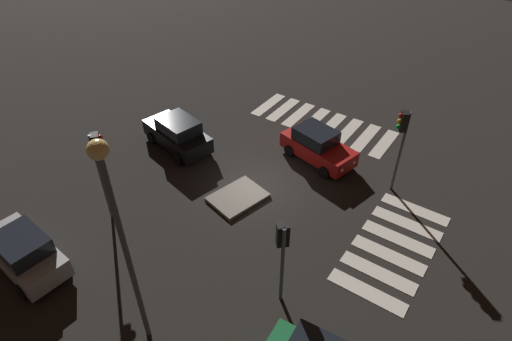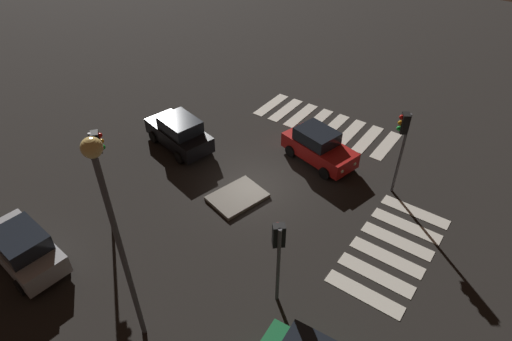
# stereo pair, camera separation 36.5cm
# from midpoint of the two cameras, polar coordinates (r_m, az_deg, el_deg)

# --- Properties ---
(ground_plane) EXTENTS (80.00, 80.00, 0.00)m
(ground_plane) POSITION_cam_midpoint_polar(r_m,az_deg,el_deg) (22.39, 0.47, -2.01)
(ground_plane) COLOR black
(traffic_island) EXTENTS (3.02, 2.55, 0.18)m
(traffic_island) POSITION_cam_midpoint_polar(r_m,az_deg,el_deg) (21.61, -1.97, -3.49)
(traffic_island) COLOR gray
(traffic_island) RESTS_ON ground
(car_silver) EXTENTS (2.33, 4.41, 1.86)m
(car_silver) POSITION_cam_midpoint_polar(r_m,az_deg,el_deg) (20.43, -27.73, -8.97)
(car_silver) COLOR #9EA0A5
(car_silver) RESTS_ON ground
(car_red) EXTENTS (2.73, 4.46, 1.83)m
(car_red) POSITION_cam_midpoint_polar(r_m,az_deg,el_deg) (23.87, 8.62, 3.12)
(car_red) COLOR red
(car_red) RESTS_ON ground
(car_black) EXTENTS (2.76, 4.62, 1.90)m
(car_black) POSITION_cam_midpoint_polar(r_m,az_deg,el_deg) (25.01, -9.61, 4.91)
(car_black) COLOR black
(car_black) RESTS_ON ground
(traffic_light_south) EXTENTS (0.53, 0.54, 3.84)m
(traffic_light_south) POSITION_cam_midpoint_polar(r_m,az_deg,el_deg) (15.60, 3.64, -9.67)
(traffic_light_south) COLOR #47474C
(traffic_light_south) RESTS_ON ground
(traffic_light_west) EXTENTS (0.53, 0.54, 4.60)m
(traffic_light_west) POSITION_cam_midpoint_polar(r_m,az_deg,el_deg) (19.74, -19.36, 1.98)
(traffic_light_west) COLOR #47474C
(traffic_light_west) RESTS_ON ground
(traffic_light_east) EXTENTS (0.54, 0.53, 4.50)m
(traffic_light_east) POSITION_cam_midpoint_polar(r_m,az_deg,el_deg) (21.20, 19.10, 4.48)
(traffic_light_east) COLOR #47474C
(traffic_light_east) RESTS_ON ground
(street_lamp) EXTENTS (0.56, 0.56, 8.51)m
(street_lamp) POSITION_cam_midpoint_polar(r_m,az_deg,el_deg) (13.05, -17.51, -6.17)
(street_lamp) COLOR #47474C
(street_lamp) RESTS_ON ground
(crosswalk_near) EXTENTS (6.45, 3.20, 0.02)m
(crosswalk_near) POSITION_cam_midpoint_polar(r_m,az_deg,el_deg) (20.27, 17.86, -9.74)
(crosswalk_near) COLOR silver
(crosswalk_near) RESTS_ON ground
(crosswalk_side) EXTENTS (3.20, 8.75, 0.02)m
(crosswalk_side) POSITION_cam_midpoint_polar(r_m,az_deg,el_deg) (27.55, 9.35, 6.06)
(crosswalk_side) COLOR silver
(crosswalk_side) RESTS_ON ground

